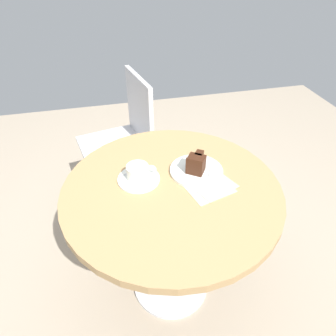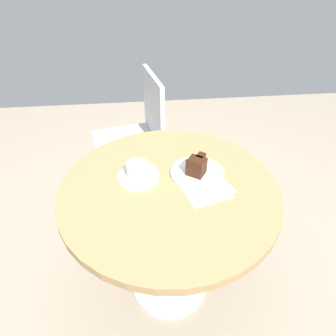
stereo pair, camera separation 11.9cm
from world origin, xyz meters
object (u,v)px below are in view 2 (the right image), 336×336
saucer (138,177)px  cake_plate (197,173)px  teaspoon (141,168)px  coffee_cup (138,169)px  cake_slice (197,166)px  fork (209,180)px  napkin (207,188)px  cafe_chair (139,132)px

saucer → cake_plate: bearing=-0.8°
saucer → teaspoon: 0.05m
coffee_cup → cake_slice: (0.24, -0.01, 0.01)m
coffee_cup → teaspoon: bearing=74.9°
coffee_cup → fork: (0.27, -0.06, -0.03)m
cake_slice → teaspoon: bearing=165.8°
cake_plate → napkin: 0.09m
coffee_cup → fork: bearing=-13.2°
coffee_cup → cafe_chair: 0.65m
saucer → cake_slice: (0.24, -0.01, 0.04)m
cafe_chair → fork: bearing=9.3°
teaspoon → napkin: 0.29m
coffee_cup → napkin: coffee_cup is taller
teaspoon → cake_slice: size_ratio=1.05×
coffee_cup → cake_plate: 0.24m
coffee_cup → fork: size_ratio=0.85×
teaspoon → cafe_chair: 0.60m
cake_plate → cafe_chair: cafe_chair is taller
coffee_cup → teaspoon: size_ratio=1.12×
cake_plate → fork: (0.04, -0.06, 0.01)m
cake_plate → teaspoon: bearing=167.3°
cake_plate → fork: size_ratio=1.56×
coffee_cup → cafe_chair: cafe_chair is taller
teaspoon → cafe_chair: size_ratio=0.12×
coffee_cup → napkin: size_ratio=0.53×
saucer → coffee_cup: 0.04m
cake_slice → saucer: bearing=178.0°
cake_plate → saucer: bearing=179.2°
cake_slice → fork: cake_slice is taller
saucer → coffee_cup: coffee_cup is taller
saucer → cake_slice: cake_slice is taller
cake_plate → fork: fork is taller
saucer → fork: fork is taller
teaspoon → cake_plate: teaspoon is taller
fork → napkin: (-0.01, -0.03, -0.01)m
saucer → fork: 0.28m
saucer → teaspoon: teaspoon is taller
cake_plate → napkin: size_ratio=0.97×
cafe_chair → coffee_cup: bearing=-12.9°
saucer → coffee_cup: bearing=79.7°
coffee_cup → teaspoon: 0.06m
saucer → napkin: size_ratio=0.75×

